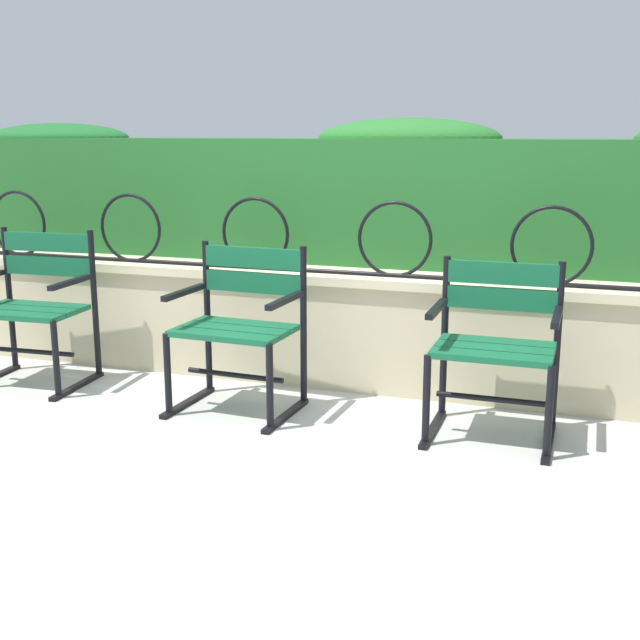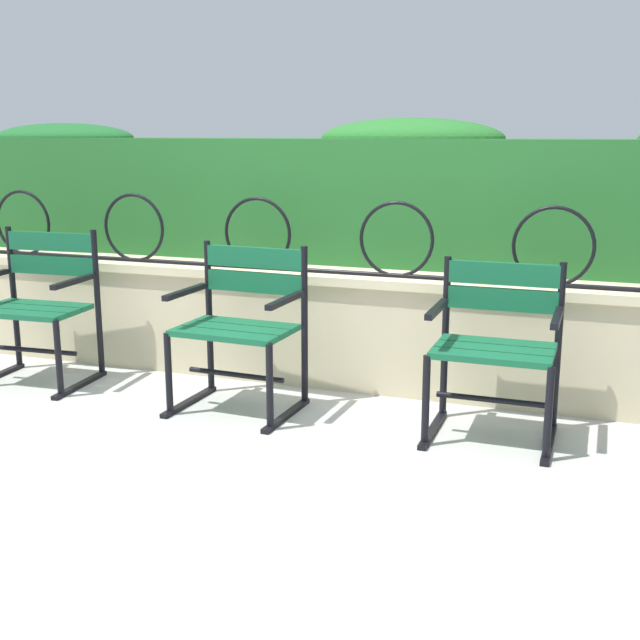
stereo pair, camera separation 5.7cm
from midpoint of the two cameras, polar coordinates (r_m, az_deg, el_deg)
ground_plane at (r=4.06m, az=-0.69°, el=-7.78°), size 60.00×60.00×0.00m
stone_wall at (r=4.70m, az=2.61°, el=-0.62°), size 7.75×0.41×0.66m
iron_arch_fence at (r=4.59m, az=0.17°, el=5.55°), size 7.21×0.02×0.42m
hedge_row at (r=5.06m, az=4.31°, el=8.78°), size 7.60×0.65×0.87m
park_chair_leftmost at (r=5.03m, az=-19.62°, el=1.14°), size 0.65×0.56×0.89m
park_chair_centre_left at (r=4.30m, az=-5.96°, el=-0.17°), size 0.64×0.55×0.86m
park_chair_centre_right at (r=3.98m, az=11.81°, el=-1.55°), size 0.59×0.52×0.84m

